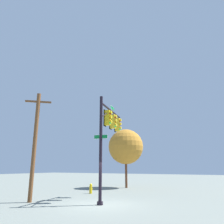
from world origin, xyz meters
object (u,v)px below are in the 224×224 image
Objects in this scene: fire_hydrant at (91,189)px; tree_near at (126,147)px; signal_pole_assembly at (110,128)px; utility_pole at (35,143)px.

tree_near reaches higher than fire_hydrant.
signal_pole_assembly is at bearing -128.82° from fire_hydrant.
fire_hydrant is at bearing 175.87° from tree_near.
tree_near is (12.18, -1.22, 0.66)m from utility_pole.
utility_pole is 8.90× the size of fire_hydrant.
signal_pole_assembly is 6.33m from fire_hydrant.
fire_hydrant is (5.87, -0.77, -3.42)m from utility_pole.
fire_hydrant is at bearing 51.18° from signal_pole_assembly.
tree_near is at bearing 18.01° from signal_pole_assembly.
signal_pole_assembly is at bearing -161.99° from tree_near.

